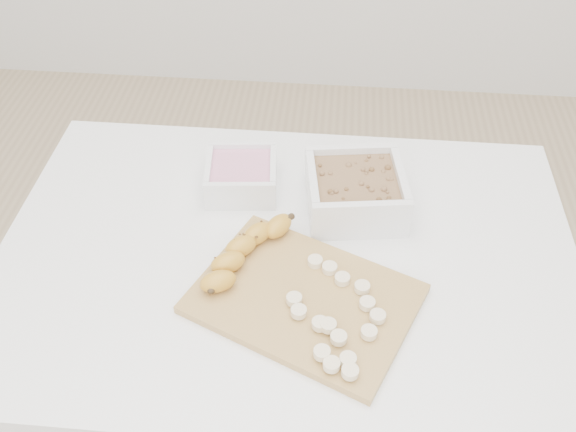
# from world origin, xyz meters

# --- Properties ---
(table) EXTENTS (1.00, 0.70, 0.75)m
(table) POSITION_xyz_m (0.00, 0.00, 0.65)
(table) COLOR white
(table) RESTS_ON ground
(bowl_yogurt) EXTENTS (0.14, 0.14, 0.06)m
(bowl_yogurt) POSITION_xyz_m (-0.10, 0.16, 0.78)
(bowl_yogurt) COLOR white
(bowl_yogurt) RESTS_ON table
(bowl_granola) EXTENTS (0.19, 0.19, 0.08)m
(bowl_granola) POSITION_xyz_m (0.11, 0.13, 0.79)
(bowl_granola) COLOR white
(bowl_granola) RESTS_ON table
(cutting_board) EXTENTS (0.40, 0.36, 0.01)m
(cutting_board) POSITION_xyz_m (0.04, -0.10, 0.76)
(cutting_board) COLOR tan
(cutting_board) RESTS_ON table
(banana) EXTENTS (0.18, 0.19, 0.04)m
(banana) POSITION_xyz_m (-0.07, -0.03, 0.78)
(banana) COLOR #BF8525
(banana) RESTS_ON cutting_board
(banana_slices) EXTENTS (0.15, 0.23, 0.02)m
(banana_slices) POSITION_xyz_m (0.09, -0.15, 0.77)
(banana_slices) COLOR beige
(banana_slices) RESTS_ON cutting_board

